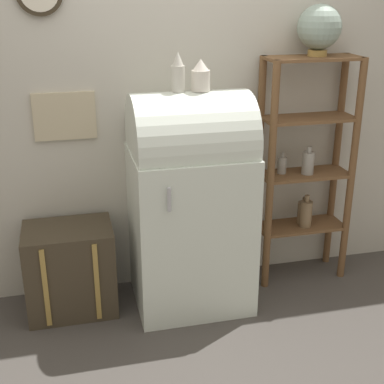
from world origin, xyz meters
name	(u,v)px	position (x,y,z in m)	size (l,w,h in m)	color
ground_plane	(199,317)	(0.00, 0.00, 0.00)	(12.00, 12.00, 0.00)	#4C4742
wall_back	(178,93)	(0.00, 0.57, 1.35)	(7.00, 0.09, 2.70)	beige
refrigerator	(190,199)	(0.00, 0.24, 0.73)	(0.74, 0.66, 1.42)	silver
suitcase_trunk	(71,269)	(-0.78, 0.31, 0.29)	(0.56, 0.42, 0.58)	#423828
shelf_unit	(305,166)	(0.85, 0.39, 0.84)	(0.64, 0.28, 1.58)	brown
globe	(319,28)	(0.88, 0.40, 1.76)	(0.28, 0.28, 0.32)	#AD8942
vase_left	(178,73)	(-0.07, 0.25, 1.53)	(0.08, 0.08, 0.23)	beige
vase_center	(201,76)	(0.06, 0.24, 1.51)	(0.11, 0.11, 0.19)	silver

